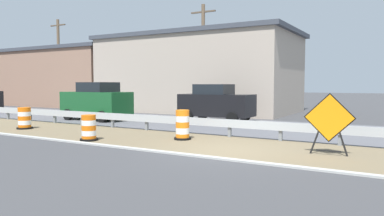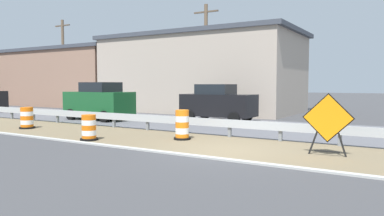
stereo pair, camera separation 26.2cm
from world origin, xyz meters
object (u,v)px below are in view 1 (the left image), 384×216
Objects in this scene: warning_sign_diamond at (329,121)px; utility_pole_near at (203,58)px; traffic_barrel_close at (89,129)px; utility_pole_mid at (59,62)px; car_trailing_far_lane at (97,101)px; car_distant_a at (216,103)px; traffic_barrel_nearest at (182,126)px; traffic_barrel_mid at (25,119)px.

utility_pole_near is (10.31, 9.79, 2.82)m from warning_sign_diamond.
traffic_barrel_close is 0.13× the size of utility_pole_near.
warning_sign_diamond reaches higher than traffic_barrel_close.
traffic_barrel_close is (-1.57, 8.24, -0.60)m from warning_sign_diamond.
utility_pole_mid is (0.39, 14.62, 0.17)m from utility_pole_near.
utility_pole_mid reaches higher than car_trailing_far_lane.
car_distant_a is at bearing -7.00° from traffic_barrel_close.
traffic_barrel_nearest reaches higher than traffic_barrel_mid.
traffic_barrel_mid is at bearing 92.39° from car_trailing_far_lane.
traffic_barrel_nearest is at bearing -75.00° from car_distant_a.
traffic_barrel_close is 5.35m from traffic_barrel_mid.
car_trailing_far_lane reaches higher than car_distant_a.
utility_pole_near is at bearing -91.51° from utility_pole_mid.
car_distant_a is (7.00, 7.19, 0.02)m from warning_sign_diamond.
traffic_barrel_close is 0.12× the size of utility_pole_mid.
warning_sign_diamond is at bearing -94.22° from traffic_barrel_nearest.
utility_pole_mid is at bearing -30.34° from car_trailing_far_lane.
warning_sign_diamond is at bearing -136.46° from utility_pole_near.
traffic_barrel_nearest is 1.18× the size of traffic_barrel_close.
warning_sign_diamond is 1.93× the size of traffic_barrel_close.
traffic_barrel_close is at bearing -97.60° from car_distant_a.
utility_pole_near is (3.30, 2.61, 2.80)m from car_distant_a.
traffic_barrel_nearest is 11.37m from utility_pole_near.
warning_sign_diamond is 0.25× the size of utility_pole_near.
car_trailing_far_lane is at bearing -111.88° from warning_sign_diamond.
car_trailing_far_lane is at bearing -120.58° from utility_pole_mid.
warning_sign_diamond is 14.34m from car_trailing_far_lane.
warning_sign_diamond is at bearing 162.61° from car_trailing_far_lane.
car_distant_a reaches higher than traffic_barrel_mid.
traffic_barrel_close is at bearing -101.27° from traffic_barrel_mid.
utility_pole_mid is at bearing -117.91° from warning_sign_diamond.
traffic_barrel_mid reaches higher than traffic_barrel_close.
car_distant_a is at bearing -157.44° from car_trailing_far_lane.
car_trailing_far_lane is (3.95, 8.33, 0.59)m from traffic_barrel_nearest.
warning_sign_diamond is 0.45× the size of car_distant_a.
warning_sign_diamond is 1.65× the size of traffic_barrel_nearest.
utility_pole_mid is (12.26, 16.18, 3.59)m from traffic_barrel_close.
utility_pole_near is 14.63m from utility_pole_mid.
traffic_barrel_close is 0.23× the size of car_trailing_far_lane.
car_distant_a is at bearing -141.72° from utility_pole_near.
car_trailing_far_lane is 0.56× the size of utility_pole_near.
car_trailing_far_lane reaches higher than traffic_barrel_close.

